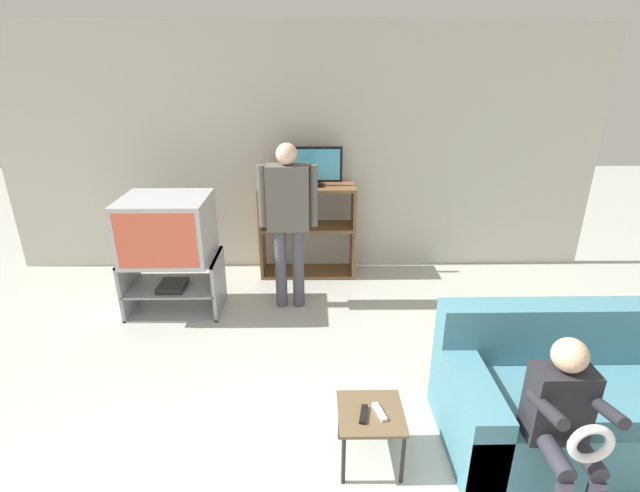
{
  "coord_description": "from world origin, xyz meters",
  "views": [
    {
      "loc": [
        0.12,
        -1.26,
        2.22
      ],
      "look_at": [
        0.17,
        2.02,
        0.9
      ],
      "focal_mm": 26.0,
      "sensor_mm": 36.0,
      "label": 1
    }
  ],
  "objects_px": {
    "television_main": "(167,228)",
    "couch": "(582,402)",
    "television_flat": "(310,167)",
    "snack_table": "(371,419)",
    "tv_stand": "(174,284)",
    "media_shelf": "(307,230)",
    "remote_control_black": "(364,414)",
    "person_seated_child": "(565,420)",
    "remote_control_white": "(380,412)",
    "person_standing_adult": "(288,212)"
  },
  "relations": [
    {
      "from": "television_main",
      "to": "remote_control_black",
      "type": "bearing_deg",
      "value": -49.39
    },
    {
      "from": "snack_table",
      "to": "remote_control_white",
      "type": "height_order",
      "value": "remote_control_white"
    },
    {
      "from": "television_flat",
      "to": "remote_control_black",
      "type": "distance_m",
      "value": 2.81
    },
    {
      "from": "person_seated_child",
      "to": "remote_control_black",
      "type": "bearing_deg",
      "value": 162.23
    },
    {
      "from": "snack_table",
      "to": "person_seated_child",
      "type": "height_order",
      "value": "person_seated_child"
    },
    {
      "from": "tv_stand",
      "to": "television_main",
      "type": "distance_m",
      "value": 0.56
    },
    {
      "from": "tv_stand",
      "to": "television_flat",
      "type": "distance_m",
      "value": 1.78
    },
    {
      "from": "remote_control_black",
      "to": "couch",
      "type": "bearing_deg",
      "value": 19.26
    },
    {
      "from": "television_main",
      "to": "television_flat",
      "type": "relative_size",
      "value": 1.15
    },
    {
      "from": "television_flat",
      "to": "remote_control_black",
      "type": "height_order",
      "value": "television_flat"
    },
    {
      "from": "snack_table",
      "to": "remote_control_white",
      "type": "distance_m",
      "value": 0.08
    },
    {
      "from": "couch",
      "to": "tv_stand",
      "type": "bearing_deg",
      "value": 150.41
    },
    {
      "from": "television_main",
      "to": "couch",
      "type": "relative_size",
      "value": 0.45
    },
    {
      "from": "remote_control_black",
      "to": "person_seated_child",
      "type": "height_order",
      "value": "person_seated_child"
    },
    {
      "from": "television_flat",
      "to": "person_standing_adult",
      "type": "height_order",
      "value": "person_standing_adult"
    },
    {
      "from": "tv_stand",
      "to": "remote_control_white",
      "type": "distance_m",
      "value": 2.49
    },
    {
      "from": "tv_stand",
      "to": "person_seated_child",
      "type": "bearing_deg",
      "value": -40.47
    },
    {
      "from": "person_standing_adult",
      "to": "couch",
      "type": "bearing_deg",
      "value": -43.0
    },
    {
      "from": "tv_stand",
      "to": "snack_table",
      "type": "relative_size",
      "value": 2.3
    },
    {
      "from": "media_shelf",
      "to": "television_flat",
      "type": "distance_m",
      "value": 0.68
    },
    {
      "from": "remote_control_black",
      "to": "person_standing_adult",
      "type": "distance_m",
      "value": 2.07
    },
    {
      "from": "remote_control_black",
      "to": "person_standing_adult",
      "type": "height_order",
      "value": "person_standing_adult"
    },
    {
      "from": "media_shelf",
      "to": "person_seated_child",
      "type": "distance_m",
      "value": 3.23
    },
    {
      "from": "couch",
      "to": "person_standing_adult",
      "type": "xyz_separation_m",
      "value": [
        -1.86,
        1.74,
        0.67
      ]
    },
    {
      "from": "tv_stand",
      "to": "remote_control_black",
      "type": "height_order",
      "value": "tv_stand"
    },
    {
      "from": "remote_control_black",
      "to": "couch",
      "type": "relative_size",
      "value": 0.09
    },
    {
      "from": "remote_control_white",
      "to": "couch",
      "type": "height_order",
      "value": "couch"
    },
    {
      "from": "remote_control_black",
      "to": "couch",
      "type": "height_order",
      "value": "couch"
    },
    {
      "from": "media_shelf",
      "to": "couch",
      "type": "height_order",
      "value": "media_shelf"
    },
    {
      "from": "television_main",
      "to": "snack_table",
      "type": "xyz_separation_m",
      "value": [
        1.63,
        -1.81,
        -0.52
      ]
    },
    {
      "from": "remote_control_white",
      "to": "remote_control_black",
      "type": "bearing_deg",
      "value": 174.2
    },
    {
      "from": "media_shelf",
      "to": "person_seated_child",
      "type": "height_order",
      "value": "media_shelf"
    },
    {
      "from": "television_flat",
      "to": "media_shelf",
      "type": "bearing_deg",
      "value": -152.91
    },
    {
      "from": "remote_control_black",
      "to": "person_seated_child",
      "type": "relative_size",
      "value": 0.14
    },
    {
      "from": "television_main",
      "to": "person_seated_child",
      "type": "relative_size",
      "value": 0.76
    },
    {
      "from": "television_main",
      "to": "person_standing_adult",
      "type": "bearing_deg",
      "value": 4.15
    },
    {
      "from": "media_shelf",
      "to": "couch",
      "type": "relative_size",
      "value": 0.61
    },
    {
      "from": "media_shelf",
      "to": "person_standing_adult",
      "type": "xyz_separation_m",
      "value": [
        -0.16,
        -0.73,
        0.44
      ]
    },
    {
      "from": "television_flat",
      "to": "snack_table",
      "type": "relative_size",
      "value": 1.75
    },
    {
      "from": "media_shelf",
      "to": "snack_table",
      "type": "height_order",
      "value": "media_shelf"
    },
    {
      "from": "television_main",
      "to": "snack_table",
      "type": "relative_size",
      "value": 2.01
    },
    {
      "from": "television_flat",
      "to": "snack_table",
      "type": "xyz_separation_m",
      "value": [
        0.35,
        -2.64,
        -0.89
      ]
    },
    {
      "from": "couch",
      "to": "person_standing_adult",
      "type": "relative_size",
      "value": 1.07
    },
    {
      "from": "tv_stand",
      "to": "media_shelf",
      "type": "bearing_deg",
      "value": 32.61
    },
    {
      "from": "tv_stand",
      "to": "remote_control_black",
      "type": "distance_m",
      "value": 2.44
    },
    {
      "from": "media_shelf",
      "to": "remote_control_white",
      "type": "relative_size",
      "value": 7.08
    },
    {
      "from": "television_main",
      "to": "media_shelf",
      "type": "xyz_separation_m",
      "value": [
        1.24,
        0.81,
        -0.32
      ]
    },
    {
      "from": "remote_control_black",
      "to": "person_seated_child",
      "type": "distance_m",
      "value": 1.02
    },
    {
      "from": "television_main",
      "to": "couch",
      "type": "xyz_separation_m",
      "value": [
        2.94,
        -1.66,
        -0.55
      ]
    },
    {
      "from": "tv_stand",
      "to": "couch",
      "type": "distance_m",
      "value": 3.39
    }
  ]
}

